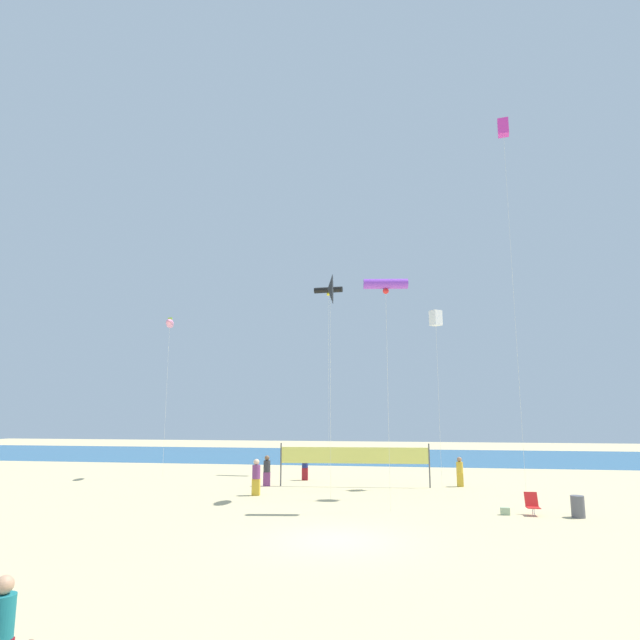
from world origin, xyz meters
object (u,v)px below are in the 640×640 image
at_px(kite_magenta_box, 503,129).
at_px(volleyball_net, 354,457).
at_px(mother_figure, 0,629).
at_px(folding_beach_chair, 532,503).
at_px(kite_white_box, 436,318).
at_px(beachgoer_mustard_shirt, 460,471).
at_px(beachgoer_charcoal_shirt, 267,470).
at_px(kite_pink_inflatable, 170,324).
at_px(kite_black_tube, 328,291).
at_px(beachgoer_navy_shirt, 305,466).
at_px(kite_black_delta, 330,289).
at_px(beach_handbag, 505,511).
at_px(trash_barrel, 578,507).
at_px(kite_violet_tube, 386,285).
at_px(beachgoer_plum_shirt, 256,476).

bearing_deg(kite_magenta_box, volleyball_net, 168.27).
distance_m(mother_figure, kite_magenta_box, 31.14).
bearing_deg(folding_beach_chair, kite_white_box, 78.48).
xyz_separation_m(beachgoer_mustard_shirt, kite_magenta_box, (2.95, -2.84, 19.13)).
distance_m(beachgoer_charcoal_shirt, kite_white_box, 13.06).
distance_m(kite_pink_inflatable, kite_black_tube, 11.27).
relative_size(beachgoer_charcoal_shirt, kite_white_box, 0.17).
distance_m(beachgoer_navy_shirt, kite_black_delta, 12.18).
xyz_separation_m(mother_figure, beach_handbag, (10.16, 15.85, -0.75)).
bearing_deg(trash_barrel, beachgoer_charcoal_shirt, 154.32).
distance_m(beachgoer_mustard_shirt, volleyball_net, 6.04).
relative_size(folding_beach_chair, trash_barrel, 1.05).
bearing_deg(kite_white_box, beachgoer_navy_shirt, 163.41).
relative_size(beachgoer_mustard_shirt, volleyball_net, 0.19).
height_order(mother_figure, beachgoer_mustard_shirt, mother_figure).
bearing_deg(kite_black_tube, beach_handbag, -55.72).
bearing_deg(kite_black_tube, beachgoer_mustard_shirt, -31.75).
bearing_deg(beachgoer_charcoal_shirt, kite_violet_tube, 154.66).
height_order(folding_beach_chair, kite_white_box, kite_white_box).
distance_m(beachgoer_navy_shirt, folding_beach_chair, 14.88).
xyz_separation_m(beach_handbag, kite_black_delta, (-7.57, 2.63, 10.20)).
distance_m(mother_figure, kite_white_box, 26.12).
height_order(beachgoer_mustard_shirt, kite_pink_inflatable, kite_pink_inflatable).
bearing_deg(trash_barrel, kite_black_tube, 131.36).
bearing_deg(kite_magenta_box, kite_white_box, 154.67).
height_order(trash_barrel, volleyball_net, volleyball_net).
distance_m(volleyball_net, beach_handbag, 10.17).
bearing_deg(beachgoer_plum_shirt, beachgoer_mustard_shirt, -1.32).
xyz_separation_m(beachgoer_charcoal_shirt, volleyball_net, (4.97, 0.46, 0.73)).
relative_size(trash_barrel, kite_pink_inflatable, 0.08).
distance_m(beachgoer_plum_shirt, kite_magenta_box, 23.44).
distance_m(beachgoer_plum_shirt, beach_handbag, 12.04).
bearing_deg(mother_figure, kite_pink_inflatable, 133.19).
xyz_separation_m(beachgoer_navy_shirt, trash_barrel, (12.95, -9.99, -0.46)).
bearing_deg(kite_black_delta, volleyball_net, 81.49).
height_order(beachgoer_plum_shirt, beachgoer_charcoal_shirt, beachgoer_plum_shirt).
xyz_separation_m(beachgoer_charcoal_shirt, beach_handbag, (11.84, -6.90, -0.76)).
height_order(volleyball_net, beach_handbag, volleyball_net).
bearing_deg(mother_figure, volleyball_net, 105.18).
bearing_deg(kite_white_box, kite_magenta_box, -25.33).
bearing_deg(mother_figure, beachgoer_navy_shirt, 113.27).
bearing_deg(folding_beach_chair, kite_violet_tube, 146.24).
xyz_separation_m(beachgoer_plum_shirt, beach_handbag, (11.51, -3.45, -0.81)).
distance_m(beach_handbag, kite_black_delta, 12.97).
bearing_deg(beachgoer_charcoal_shirt, beachgoer_mustard_shirt, -153.89).
relative_size(beachgoer_plum_shirt, kite_black_tube, 0.14).
xyz_separation_m(beachgoer_plum_shirt, beachgoer_charcoal_shirt, (-0.33, 3.45, -0.05)).
distance_m(beachgoer_mustard_shirt, folding_beach_chair, 8.49).
bearing_deg(trash_barrel, kite_magenta_box, 98.03).
height_order(beachgoer_plum_shirt, kite_pink_inflatable, kite_pink_inflatable).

